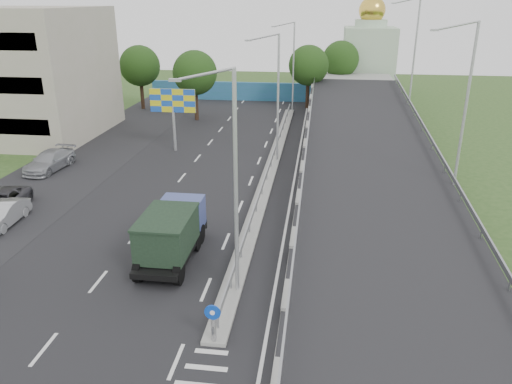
% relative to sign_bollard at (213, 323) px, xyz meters
% --- Properties ---
extents(ground, '(160.00, 160.00, 0.00)m').
position_rel_sign_bollard_xyz_m(ground, '(0.00, -2.17, -1.03)').
color(ground, '#2D4C1E').
rests_on(ground, ground).
extents(road_surface, '(26.00, 90.00, 0.04)m').
position_rel_sign_bollard_xyz_m(road_surface, '(-3.00, 17.83, -1.03)').
color(road_surface, black).
rests_on(road_surface, ground).
extents(parking_strip, '(8.00, 90.00, 0.05)m').
position_rel_sign_bollard_xyz_m(parking_strip, '(-16.00, 17.83, -1.03)').
color(parking_strip, black).
rests_on(parking_strip, ground).
extents(median, '(1.00, 44.00, 0.20)m').
position_rel_sign_bollard_xyz_m(median, '(0.00, 21.83, -0.93)').
color(median, gray).
rests_on(median, ground).
extents(overpass_ramp, '(10.00, 50.00, 3.50)m').
position_rel_sign_bollard_xyz_m(overpass_ramp, '(7.50, 21.83, 0.72)').
color(overpass_ramp, gray).
rests_on(overpass_ramp, ground).
extents(median_guardrail, '(0.09, 44.00, 0.71)m').
position_rel_sign_bollard_xyz_m(median_guardrail, '(0.00, 21.83, -0.28)').
color(median_guardrail, gray).
rests_on(median_guardrail, median).
extents(sign_bollard, '(0.64, 0.23, 1.67)m').
position_rel_sign_bollard_xyz_m(sign_bollard, '(0.00, 0.00, 0.00)').
color(sign_bollard, black).
rests_on(sign_bollard, median).
extents(lamp_post_near, '(2.74, 0.18, 10.08)m').
position_rel_sign_bollard_xyz_m(lamp_post_near, '(0.11, 3.83, 4.77)').
color(lamp_post_near, '#B2B5B7').
rests_on(lamp_post_near, median).
extents(lamp_post_mid, '(2.74, 0.18, 10.08)m').
position_rel_sign_bollard_xyz_m(lamp_post_mid, '(0.11, 23.83, 4.77)').
color(lamp_post_mid, '#B2B5B7').
rests_on(lamp_post_mid, median).
extents(lamp_post_far, '(2.74, 0.18, 10.08)m').
position_rel_sign_bollard_xyz_m(lamp_post_far, '(0.11, 43.83, 4.77)').
color(lamp_post_far, '#B2B5B7').
rests_on(lamp_post_far, median).
extents(blue_wall, '(30.00, 0.50, 2.40)m').
position_rel_sign_bollard_xyz_m(blue_wall, '(-4.00, 49.83, 0.17)').
color(blue_wall, '#246D87').
rests_on(blue_wall, ground).
extents(church, '(7.00, 7.00, 13.80)m').
position_rel_sign_bollard_xyz_m(church, '(10.00, 57.83, 4.28)').
color(church, '#B2CCAD').
rests_on(church, ground).
extents(billboard, '(4.00, 0.24, 5.50)m').
position_rel_sign_bollard_xyz_m(billboard, '(-9.00, 25.83, 3.15)').
color(billboard, '#B2B5B7').
rests_on(billboard, ground).
extents(tree_left_mid, '(4.80, 4.80, 7.60)m').
position_rel_sign_bollard_xyz_m(tree_left_mid, '(-10.00, 37.83, 4.14)').
color(tree_left_mid, black).
rests_on(tree_left_mid, ground).
extents(tree_median_far, '(4.80, 4.80, 7.60)m').
position_rel_sign_bollard_xyz_m(tree_median_far, '(2.00, 45.83, 4.14)').
color(tree_median_far, black).
rests_on(tree_median_far, ground).
extents(tree_left_far, '(4.80, 4.80, 7.60)m').
position_rel_sign_bollard_xyz_m(tree_left_far, '(-18.00, 42.83, 4.14)').
color(tree_left_far, black).
rests_on(tree_left_far, ground).
extents(tree_ramp_far, '(4.80, 4.80, 7.60)m').
position_rel_sign_bollard_xyz_m(tree_ramp_far, '(6.00, 52.83, 4.14)').
color(tree_ramp_far, black).
rests_on(tree_ramp_far, ground).
extents(dump_truck, '(2.47, 6.29, 2.77)m').
position_rel_sign_bollard_xyz_m(dump_truck, '(-3.58, 6.65, 0.50)').
color(dump_truck, black).
rests_on(dump_truck, ground).
extents(parked_car_b, '(1.63, 4.22, 1.37)m').
position_rel_sign_bollard_xyz_m(parked_car_b, '(-14.83, 9.26, -0.35)').
color(parked_car_b, '#A5A7AB').
rests_on(parked_car_b, ground).
extents(parked_car_c, '(2.69, 5.00, 1.33)m').
position_rel_sign_bollard_xyz_m(parked_car_c, '(-16.13, 11.12, -0.37)').
color(parked_car_c, '#333338').
rests_on(parked_car_c, ground).
extents(parked_car_d, '(2.58, 5.31, 1.49)m').
position_rel_sign_bollard_xyz_m(parked_car_d, '(-17.37, 19.34, -0.29)').
color(parked_car_d, '#97999F').
rests_on(parked_car_d, ground).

